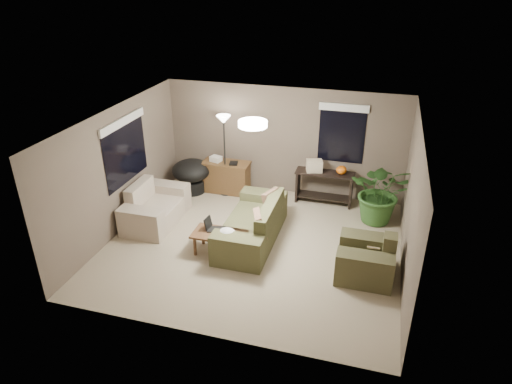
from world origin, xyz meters
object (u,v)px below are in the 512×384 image
(coffee_table, at_px, (220,236))
(floor_lamp, at_px, (224,129))
(main_sofa, at_px, (254,226))
(desk, at_px, (227,177))
(console_table, at_px, (324,185))
(loveseat, at_px, (155,209))
(cat_scratching_post, at_px, (372,258))
(papasan_chair, at_px, (191,174))
(armchair, at_px, (366,260))
(houseplant, at_px, (380,198))

(coffee_table, distance_m, floor_lamp, 2.78)
(main_sofa, bearing_deg, coffee_table, -127.87)
(desk, distance_m, console_table, 2.30)
(loveseat, bearing_deg, cat_scratching_post, -5.98)
(floor_lamp, bearing_deg, loveseat, -121.17)
(desk, distance_m, cat_scratching_post, 4.15)
(papasan_chair, distance_m, floor_lamp, 1.39)
(armchair, relative_size, desk, 0.91)
(armchair, bearing_deg, console_table, 113.78)
(loveseat, bearing_deg, console_table, 29.07)
(desk, distance_m, floor_lamp, 1.23)
(papasan_chair, bearing_deg, coffee_table, -56.04)
(papasan_chair, bearing_deg, armchair, -27.73)
(loveseat, bearing_deg, houseplant, 16.01)
(papasan_chair, bearing_deg, cat_scratching_post, -24.98)
(floor_lamp, bearing_deg, console_table, 4.49)
(main_sofa, bearing_deg, floor_lamp, 124.21)
(console_table, height_order, cat_scratching_post, console_table)
(floor_lamp, bearing_deg, houseplant, -5.64)
(loveseat, relative_size, console_table, 1.23)
(console_table, height_order, houseplant, houseplant)
(floor_lamp, height_order, houseplant, floor_lamp)
(main_sofa, xyz_separation_m, houseplant, (2.32, 1.41, 0.24))
(armchair, xyz_separation_m, coffee_table, (-2.67, -0.06, 0.06))
(coffee_table, bearing_deg, main_sofa, 52.13)
(armchair, bearing_deg, coffee_table, -178.72)
(main_sofa, distance_m, cat_scratching_post, 2.31)
(console_table, bearing_deg, coffee_table, -121.48)
(houseplant, bearing_deg, coffee_table, -144.07)
(loveseat, xyz_separation_m, houseplant, (4.52, 1.30, 0.24))
(loveseat, bearing_deg, floor_lamp, 58.83)
(desk, height_order, houseplant, houseplant)
(console_table, bearing_deg, armchair, -66.22)
(main_sofa, distance_m, floor_lamp, 2.50)
(main_sofa, relative_size, desk, 2.00)
(main_sofa, xyz_separation_m, floor_lamp, (-1.20, 1.76, 1.30))
(loveseat, height_order, coffee_table, loveseat)
(desk, xyz_separation_m, floor_lamp, (0.01, -0.12, 1.22))
(desk, relative_size, houseplant, 0.80)
(main_sofa, relative_size, papasan_chair, 1.89)
(console_table, xyz_separation_m, cat_scratching_post, (1.19, -2.29, -0.22))
(coffee_table, bearing_deg, cat_scratching_post, 5.51)
(loveseat, height_order, houseplant, houseplant)
(loveseat, xyz_separation_m, cat_scratching_post, (4.47, -0.47, -0.08))
(main_sofa, distance_m, coffee_table, 0.78)
(console_table, xyz_separation_m, floor_lamp, (-2.29, -0.18, 1.16))
(console_table, bearing_deg, loveseat, -150.93)
(coffee_table, height_order, floor_lamp, floor_lamp)
(main_sofa, bearing_deg, cat_scratching_post, -8.70)
(armchair, bearing_deg, floor_lamp, 145.60)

